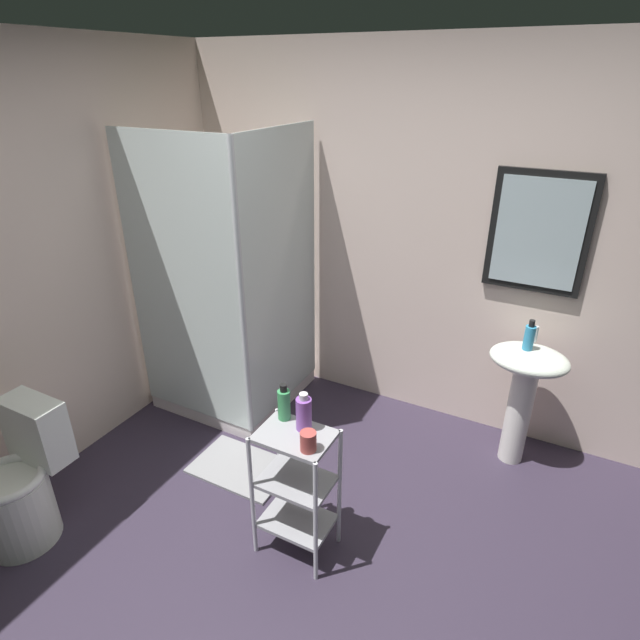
{
  "coord_description": "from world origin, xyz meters",
  "views": [
    {
      "loc": [
        0.88,
        -1.42,
        2.3
      ],
      "look_at": [
        -0.32,
        0.87,
        1.04
      ],
      "focal_mm": 29.05,
      "sensor_mm": 36.0,
      "label": 1
    }
  ],
  "objects_px": {
    "storage_cart": "(296,483)",
    "bath_mat": "(241,467)",
    "toilet": "(21,487)",
    "body_wash_bottle_green": "(284,404)",
    "conditioner_bottle_purple": "(304,413)",
    "pedestal_sink": "(524,383)",
    "rinse_cup": "(308,441)",
    "hand_soap_bottle": "(529,337)",
    "shower_stall": "(236,349)"
  },
  "relations": [
    {
      "from": "shower_stall",
      "to": "toilet",
      "type": "distance_m",
      "value": 1.57
    },
    {
      "from": "rinse_cup",
      "to": "shower_stall",
      "type": "bearing_deg",
      "value": 139.03
    },
    {
      "from": "pedestal_sink",
      "to": "toilet",
      "type": "xyz_separation_m",
      "value": [
        -2.22,
        -1.85,
        -0.26
      ]
    },
    {
      "from": "storage_cart",
      "to": "bath_mat",
      "type": "relative_size",
      "value": 1.23
    },
    {
      "from": "conditioner_bottle_purple",
      "to": "rinse_cup",
      "type": "height_order",
      "value": "conditioner_bottle_purple"
    },
    {
      "from": "storage_cart",
      "to": "body_wash_bottle_green",
      "type": "bearing_deg",
      "value": 141.61
    },
    {
      "from": "pedestal_sink",
      "to": "hand_soap_bottle",
      "type": "relative_size",
      "value": 4.28
    },
    {
      "from": "toilet",
      "to": "body_wash_bottle_green",
      "type": "distance_m",
      "value": 1.49
    },
    {
      "from": "storage_cart",
      "to": "pedestal_sink",
      "type": "bearing_deg",
      "value": 54.84
    },
    {
      "from": "hand_soap_bottle",
      "to": "body_wash_bottle_green",
      "type": "relative_size",
      "value": 0.96
    },
    {
      "from": "rinse_cup",
      "to": "storage_cart",
      "type": "bearing_deg",
      "value": 149.21
    },
    {
      "from": "pedestal_sink",
      "to": "body_wash_bottle_green",
      "type": "relative_size",
      "value": 4.11
    },
    {
      "from": "hand_soap_bottle",
      "to": "conditioner_bottle_purple",
      "type": "bearing_deg",
      "value": -125.34
    },
    {
      "from": "toilet",
      "to": "body_wash_bottle_green",
      "type": "bearing_deg",
      "value": 28.84
    },
    {
      "from": "toilet",
      "to": "storage_cart",
      "type": "distance_m",
      "value": 1.47
    },
    {
      "from": "storage_cart",
      "to": "conditioner_bottle_purple",
      "type": "relative_size",
      "value": 3.7
    },
    {
      "from": "hand_soap_bottle",
      "to": "rinse_cup",
      "type": "distance_m",
      "value": 1.52
    },
    {
      "from": "shower_stall",
      "to": "hand_soap_bottle",
      "type": "xyz_separation_m",
      "value": [
        1.92,
        0.3,
        0.43
      ]
    },
    {
      "from": "conditioner_bottle_purple",
      "to": "bath_mat",
      "type": "xyz_separation_m",
      "value": [
        -0.64,
        0.28,
        -0.82
      ]
    },
    {
      "from": "body_wash_bottle_green",
      "to": "bath_mat",
      "type": "xyz_separation_m",
      "value": [
        -0.51,
        0.26,
        -0.82
      ]
    },
    {
      "from": "storage_cart",
      "to": "body_wash_bottle_green",
      "type": "relative_size",
      "value": 3.75
    },
    {
      "from": "pedestal_sink",
      "to": "rinse_cup",
      "type": "distance_m",
      "value": 1.55
    },
    {
      "from": "storage_cart",
      "to": "body_wash_bottle_green",
      "type": "distance_m",
      "value": 0.41
    },
    {
      "from": "shower_stall",
      "to": "rinse_cup",
      "type": "xyz_separation_m",
      "value": [
        1.17,
        -1.02,
        0.32
      ]
    },
    {
      "from": "pedestal_sink",
      "to": "conditioner_bottle_purple",
      "type": "xyz_separation_m",
      "value": [
        -0.87,
        -1.2,
        0.25
      ]
    },
    {
      "from": "rinse_cup",
      "to": "hand_soap_bottle",
      "type": "bearing_deg",
      "value": 60.3
    },
    {
      "from": "body_wash_bottle_green",
      "to": "rinse_cup",
      "type": "height_order",
      "value": "body_wash_bottle_green"
    },
    {
      "from": "body_wash_bottle_green",
      "to": "pedestal_sink",
      "type": "bearing_deg",
      "value": 49.62
    },
    {
      "from": "pedestal_sink",
      "to": "storage_cart",
      "type": "distance_m",
      "value": 1.54
    },
    {
      "from": "conditioner_bottle_purple",
      "to": "rinse_cup",
      "type": "xyz_separation_m",
      "value": [
        0.09,
        -0.13,
        -0.04
      ]
    },
    {
      "from": "storage_cart",
      "to": "bath_mat",
      "type": "distance_m",
      "value": 0.83
    },
    {
      "from": "body_wash_bottle_green",
      "to": "conditioner_bottle_purple",
      "type": "xyz_separation_m",
      "value": [
        0.13,
        -0.03,
        0.0
      ]
    },
    {
      "from": "toilet",
      "to": "pedestal_sink",
      "type": "bearing_deg",
      "value": 39.71
    },
    {
      "from": "conditioner_bottle_purple",
      "to": "bath_mat",
      "type": "bearing_deg",
      "value": 156.01
    },
    {
      "from": "bath_mat",
      "to": "conditioner_bottle_purple",
      "type": "bearing_deg",
      "value": -23.99
    },
    {
      "from": "shower_stall",
      "to": "body_wash_bottle_green",
      "type": "relative_size",
      "value": 10.15
    },
    {
      "from": "shower_stall",
      "to": "bath_mat",
      "type": "height_order",
      "value": "shower_stall"
    },
    {
      "from": "shower_stall",
      "to": "bath_mat",
      "type": "xyz_separation_m",
      "value": [
        0.44,
        -0.61,
        -0.45
      ]
    },
    {
      "from": "toilet",
      "to": "bath_mat",
      "type": "height_order",
      "value": "toilet"
    },
    {
      "from": "pedestal_sink",
      "to": "shower_stall",
      "type": "bearing_deg",
      "value": -171.08
    },
    {
      "from": "toilet",
      "to": "conditioner_bottle_purple",
      "type": "bearing_deg",
      "value": 25.66
    },
    {
      "from": "pedestal_sink",
      "to": "conditioner_bottle_purple",
      "type": "bearing_deg",
      "value": -126.0
    },
    {
      "from": "storage_cart",
      "to": "conditioner_bottle_purple",
      "type": "distance_m",
      "value": 0.4
    },
    {
      "from": "storage_cart",
      "to": "conditioner_bottle_purple",
      "type": "height_order",
      "value": "conditioner_bottle_purple"
    },
    {
      "from": "shower_stall",
      "to": "hand_soap_bottle",
      "type": "bearing_deg",
      "value": 8.91
    },
    {
      "from": "conditioner_bottle_purple",
      "to": "storage_cart",
      "type": "bearing_deg",
      "value": -104.9
    },
    {
      "from": "body_wash_bottle_green",
      "to": "rinse_cup",
      "type": "distance_m",
      "value": 0.27
    },
    {
      "from": "rinse_cup",
      "to": "conditioner_bottle_purple",
      "type": "bearing_deg",
      "value": 126.51
    },
    {
      "from": "hand_soap_bottle",
      "to": "conditioner_bottle_purple",
      "type": "relative_size",
      "value": 0.95
    },
    {
      "from": "pedestal_sink",
      "to": "rinse_cup",
      "type": "height_order",
      "value": "rinse_cup"
    }
  ]
}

